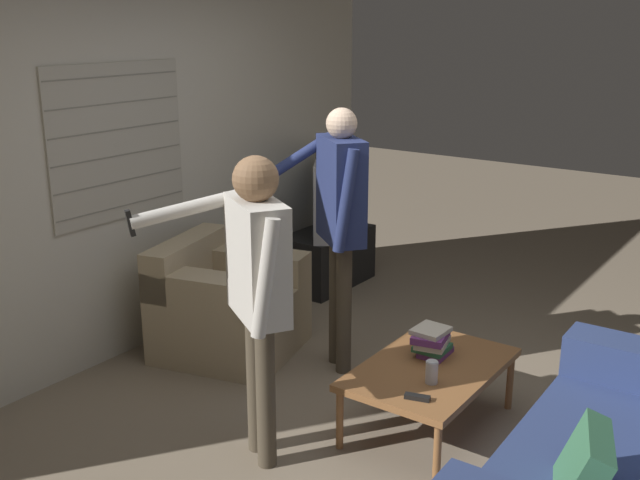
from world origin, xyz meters
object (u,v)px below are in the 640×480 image
Objects in this scene: tv at (328,195)px; person_right_standing at (339,208)px; armchair_beige at (225,306)px; soda_can at (432,372)px; person_left_standing at (256,273)px; book_stack at (432,341)px; coffee_table at (430,371)px; spare_remote at (417,397)px.

tv is 1.62m from person_right_standing.
soda_can is (-0.28, -1.72, 0.11)m from armchair_beige.
person_left_standing reaches higher than book_stack.
tv reaches higher than coffee_table.
person_left_standing is at bearing 141.73° from person_right_standing.
coffee_table is at bearing 72.32° from armchair_beige.
person_right_standing is at bearing 68.03° from coffee_table.
coffee_table is 0.40m from spare_remote.
person_right_standing is at bearing 74.63° from book_stack.
tv is 2.64m from soda_can.
soda_can is at bearing 66.69° from armchair_beige.
soda_can is at bearing -106.32° from person_left_standing.
tv reaches higher than soda_can.
spare_remote is at bearing 60.52° from armchair_beige.
person_right_standing is 1.26m from soda_can.
person_right_standing reaches higher than armchair_beige.
person_left_standing is at bearing 131.55° from soda_can.
armchair_beige is at bearing 80.72° from soda_can.
spare_remote is (-0.38, -0.12, 0.05)m from coffee_table.
person_left_standing is 1.08m from soda_can.
spare_remote is (-0.48, -1.75, 0.06)m from armchair_beige.
tv is at bearing 28.48° from spare_remote.
coffee_table is at bearing -154.58° from book_stack.
book_stack is at bearing -87.94° from person_left_standing.
tv is 2.70m from person_left_standing.
book_stack is 2.08× the size of soda_can.
spare_remote is at bearing -178.19° from person_right_standing.
armchair_beige is at bearing 86.34° from coffee_table.
tv is at bearing -14.10° from person_right_standing.
coffee_table is 3.89× the size of book_stack.
soda_can is 0.21m from spare_remote.
person_right_standing reaches higher than coffee_table.
tv is 2.81m from spare_remote.
armchair_beige is 0.61× the size of person_right_standing.
person_right_standing is 12.58× the size of spare_remote.
person_right_standing reaches higher than book_stack.
armchair_beige is 1.59m from tv.
armchair_beige is 1.81m from spare_remote.
soda_can is (0.60, -0.68, -0.59)m from person_left_standing.
coffee_table is 8.07× the size of soda_can.
person_left_standing is at bearing -5.43° from tv.
person_right_standing is 13.57× the size of soda_can.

